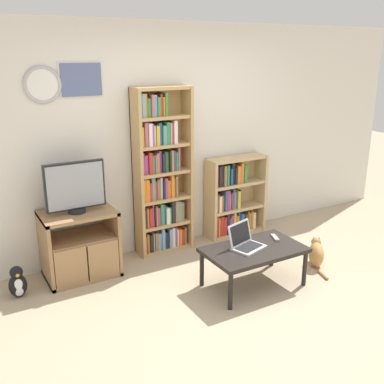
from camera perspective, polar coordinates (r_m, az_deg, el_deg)
ground_plane at (r=4.24m, az=8.65°, el=-15.18°), size 18.00×18.00×0.00m
wall_back at (r=5.24m, az=-3.56°, el=6.80°), size 7.09×0.09×2.60m
tv_stand at (r=4.84m, az=-14.00°, el=-6.44°), size 0.74×0.51×0.71m
television at (r=4.63m, az=-14.62°, el=0.55°), size 0.60×0.18×0.53m
bookshelf_tall at (r=5.14m, az=-4.05°, el=1.96°), size 0.66×0.25×1.91m
bookshelf_short at (r=5.75m, az=5.05°, el=-0.84°), size 0.80×0.26×1.02m
coffee_table at (r=4.54m, az=7.89°, el=-7.57°), size 0.99×0.59×0.41m
laptop at (r=4.50m, az=6.76°, el=-6.28°), size 0.38×0.34×0.24m
remote_near_laptop at (r=4.77m, az=10.49°, el=-5.70°), size 0.10×0.17×0.02m
cat at (r=5.19m, az=15.49°, el=-7.52°), size 0.32×0.50×0.30m
penguin_figurine at (r=4.71m, az=-21.26°, el=-10.72°), size 0.17×0.15×0.32m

